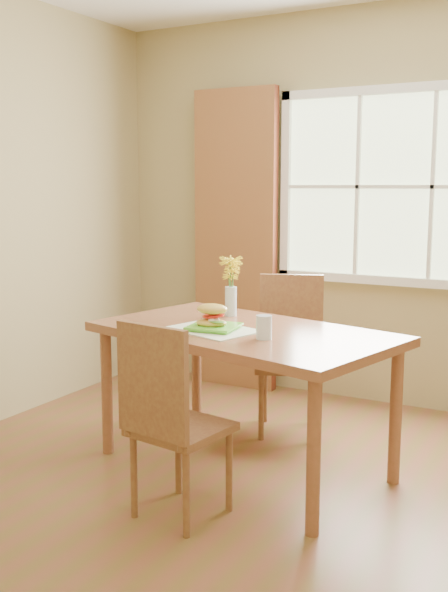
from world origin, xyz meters
The scene contains 11 objects.
room centered at (0.00, 0.00, 1.35)m, with size 4.24×3.84×2.74m.
window centered at (0.00, 1.87, 1.50)m, with size 1.62×0.06×1.32m.
curtain_left centered at (-1.15, 1.78, 1.10)m, with size 0.65×0.08×2.20m, color maroon.
dining_table centered at (-0.38, 0.41, 0.68)m, with size 1.73×1.22×0.76m.
chair_near centered at (-0.39, -0.29, 0.51)m, with size 0.43×0.43×0.92m.
chair_far centered at (-0.41, 1.11, 0.52)m, with size 0.52×0.52×0.96m.
placemat centered at (-0.51, 0.31, 0.77)m, with size 0.45×0.33×0.01m, color beige.
plate centered at (-0.50, 0.31, 0.78)m, with size 0.24×0.24×0.01m, color #64D435.
croissant_sandwich centered at (-0.51, 0.30, 0.84)m, with size 0.19×0.15×0.12m.
water_glass centered at (-0.18, 0.25, 0.82)m, with size 0.08×0.08×0.12m.
flower_vase centered at (-0.61, 0.71, 0.98)m, with size 0.14×0.14×0.35m.
Camera 1 is at (1.24, -2.76, 1.51)m, focal length 42.00 mm.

